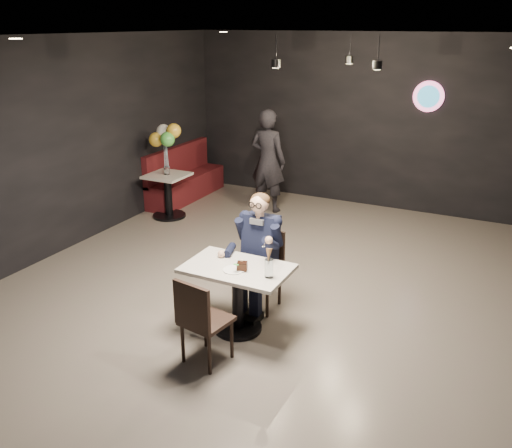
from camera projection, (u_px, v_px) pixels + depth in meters
The scene contains 17 objects.
floor at pixel (266, 317), 6.15m from camera, with size 9.00×9.00×0.00m, color #6D615A.
wall_sign at pixel (429, 96), 8.85m from camera, with size 0.50×0.06×0.50m, color pink, non-canonical shape.
pendant_lights at pixel (336, 44), 6.81m from camera, with size 1.40×1.20×0.36m, color black.
main_table at pixel (238, 299), 5.78m from camera, with size 1.10×0.70×0.75m, color beige.
chair_far at pixel (260, 271), 6.21m from camera, with size 0.42×0.46×0.92m, color black.
chair_near at pixel (207, 319), 5.22m from camera, with size 0.42×0.46×0.92m, color black.
seated_man at pixel (260, 251), 6.12m from camera, with size 0.60×0.80×1.44m, color black.
dessert_plate at pixel (234, 270), 5.56m from camera, with size 0.23×0.23×0.01m, color white.
cake_slice at pixel (242, 266), 5.55m from camera, with size 0.10×0.08×0.07m, color black.
mint_leaf at pixel (236, 264), 5.48m from camera, with size 0.06×0.04×0.01m, color green.
sundae_glass at pixel (269, 268), 5.39m from camera, with size 0.09×0.09×0.19m, color silver.
wafer_cone at pixel (269, 255), 5.33m from camera, with size 0.06×0.06×0.13m, color #B28249.
booth_bench at pixel (186, 173), 10.11m from camera, with size 0.49×1.96×0.98m, color #450E12.
side_table at pixel (168, 194), 9.18m from camera, with size 0.65×0.65×0.81m, color beige.
balloon_vase at pixel (167, 170), 9.03m from camera, with size 0.10×0.10×0.14m, color silver.
balloon_bunch at pixel (165, 144), 8.88m from camera, with size 0.43×0.43×0.72m, color gold.
passerby at pixel (268, 161), 9.34m from camera, with size 0.65×0.43×1.79m, color black.
Camera 1 is at (2.30, -4.87, 3.15)m, focal length 38.00 mm.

